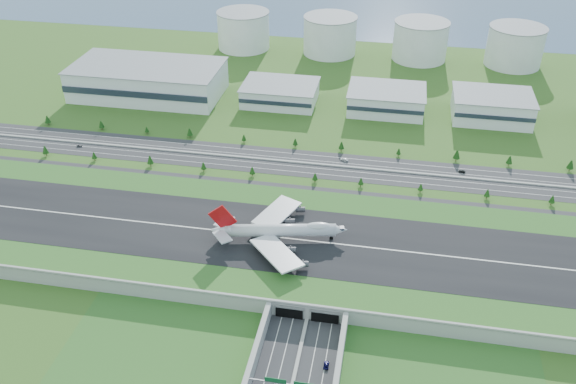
% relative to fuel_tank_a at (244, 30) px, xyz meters
% --- Properties ---
extents(ground, '(1200.00, 1200.00, 0.00)m').
position_rel_fuel_tank_a_xyz_m(ground, '(120.00, -310.00, -17.50)').
color(ground, '#354B17').
rests_on(ground, ground).
extents(airfield_deck, '(520.00, 100.00, 9.20)m').
position_rel_fuel_tank_a_xyz_m(airfield_deck, '(120.00, -310.09, -13.38)').
color(airfield_deck, gray).
rests_on(airfield_deck, ground).
extents(north_expressway, '(560.00, 36.00, 0.12)m').
position_rel_fuel_tank_a_xyz_m(north_expressway, '(120.00, -215.00, -17.44)').
color(north_expressway, '#28282B').
rests_on(north_expressway, ground).
extents(tree_row, '(502.78, 48.71, 8.50)m').
position_rel_fuel_tank_a_xyz_m(tree_row, '(128.63, -214.22, -12.91)').
color(tree_row, '#3D2819').
rests_on(tree_row, ground).
extents(hangar_west, '(120.00, 60.00, 25.00)m').
position_rel_fuel_tank_a_xyz_m(hangar_west, '(-50.00, -125.00, -5.00)').
color(hangar_west, white).
rests_on(hangar_west, ground).
extents(hangar_mid_a, '(58.00, 42.00, 15.00)m').
position_rel_fuel_tank_a_xyz_m(hangar_mid_a, '(60.00, -120.00, -10.00)').
color(hangar_mid_a, white).
rests_on(hangar_mid_a, ground).
extents(hangar_mid_b, '(58.00, 42.00, 17.00)m').
position_rel_fuel_tank_a_xyz_m(hangar_mid_b, '(145.00, -120.00, -9.00)').
color(hangar_mid_b, white).
rests_on(hangar_mid_b, ground).
extents(hangar_mid_c, '(58.00, 42.00, 19.00)m').
position_rel_fuel_tank_a_xyz_m(hangar_mid_c, '(225.00, -120.00, -8.00)').
color(hangar_mid_c, white).
rests_on(hangar_mid_c, ground).
extents(fuel_tank_a, '(50.00, 50.00, 35.00)m').
position_rel_fuel_tank_a_xyz_m(fuel_tank_a, '(0.00, 0.00, 0.00)').
color(fuel_tank_a, silver).
rests_on(fuel_tank_a, ground).
extents(fuel_tank_b, '(50.00, 50.00, 35.00)m').
position_rel_fuel_tank_a_xyz_m(fuel_tank_b, '(85.00, 0.00, 0.00)').
color(fuel_tank_b, silver).
rests_on(fuel_tank_b, ground).
extents(fuel_tank_c, '(50.00, 50.00, 35.00)m').
position_rel_fuel_tank_a_xyz_m(fuel_tank_c, '(170.00, 0.00, 0.00)').
color(fuel_tank_c, silver).
rests_on(fuel_tank_c, ground).
extents(fuel_tank_d, '(50.00, 50.00, 35.00)m').
position_rel_fuel_tank_a_xyz_m(fuel_tank_d, '(255.00, 0.00, 0.00)').
color(fuel_tank_d, silver).
rests_on(fuel_tank_d, ground).
extents(bay_water, '(1200.00, 260.00, 0.06)m').
position_rel_fuel_tank_a_xyz_m(bay_water, '(120.00, 170.00, -17.47)').
color(bay_water, '#3E5677').
rests_on(bay_water, ground).
extents(boeing_747, '(72.99, 68.36, 22.78)m').
position_rel_fuel_tank_a_xyz_m(boeing_747, '(97.42, -311.75, -3.06)').
color(boeing_747, silver).
rests_on(boeing_747, airfield_deck).
extents(car_2, '(2.45, 5.03, 1.38)m').
position_rel_fuel_tank_a_xyz_m(car_2, '(132.65, -386.53, -16.69)').
color(car_2, '#0B0B39').
rests_on(car_2, ground).
extents(car_4, '(4.21, 1.88, 1.41)m').
position_rel_fuel_tank_a_xyz_m(car_4, '(-65.14, -220.84, -16.68)').
color(car_4, '#525156').
rests_on(car_4, ground).
extents(car_5, '(4.66, 2.71, 1.45)m').
position_rel_fuel_tank_a_xyz_m(car_5, '(199.40, -208.12, -16.65)').
color(car_5, black).
rests_on(car_5, ground).
extents(car_7, '(6.27, 4.45, 1.69)m').
position_rel_fuel_tank_a_xyz_m(car_7, '(121.32, -206.33, -16.54)').
color(car_7, white).
rests_on(car_7, ground).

